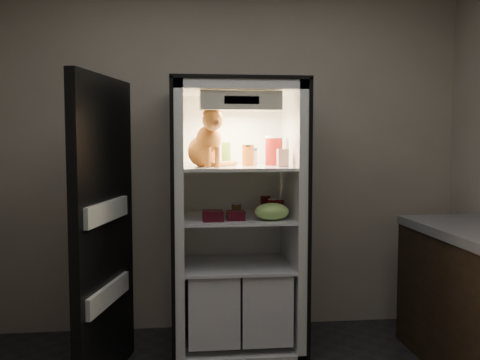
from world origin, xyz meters
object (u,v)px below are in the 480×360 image
Objects in this scene: tabby_cat at (206,144)px; mayo_tub at (251,157)px; cream_carton at (283,158)px; grape_bag at (272,212)px; soda_can_b at (279,207)px; soda_can_c at (273,208)px; refrigerator at (236,236)px; condiment_jar at (236,209)px; soda_can_a at (266,204)px; berry_box_right at (236,215)px; parmesan_shaker at (226,154)px; berry_box_left at (213,216)px; pepper_jar at (274,151)px; salsa_jar at (248,155)px.

mayo_tub is (0.32, 0.15, -0.09)m from tabby_cat.
tabby_cat is at bearing 169.90° from cream_carton.
grape_bag is (0.10, -0.28, -0.35)m from mayo_tub.
soda_can_b is 0.98× the size of soda_can_c.
condiment_jar is at bearing -93.00° from refrigerator.
cream_carton reaches higher than soda_can_c.
soda_can_a is 1.14× the size of berry_box_right.
soda_can_a is (0.29, 0.04, -0.36)m from parmesan_shaker.
mayo_tub is at bearing 17.09° from refrigerator.
soda_can_a is 0.49m from berry_box_left.
cream_carton is (0.02, -0.22, -0.04)m from pepper_jar.
condiment_jar is (-0.08, 0.01, -0.38)m from salsa_jar.
grape_bag is (0.14, -0.19, -0.37)m from salsa_jar.
berry_box_left is at bearing -93.62° from tabby_cat.
soda_can_a reaches higher than berry_box_right.
parmesan_shaker reaches higher than berry_box_right.
soda_can_a is at bearing 99.77° from soda_can_c.
salsa_jar reaches higher than cream_carton.
mayo_tub is at bearing 7.25° from parmesan_shaker.
tabby_cat is 1.97× the size of pepper_jar.
soda_can_a is at bearing 139.82° from pepper_jar.
salsa_jar is at bearing -25.01° from parmesan_shaker.
tabby_cat is 0.68m from soda_can_b.
salsa_jar is 0.71× the size of pepper_jar.
salsa_jar is 1.08× the size of soda_can_a.
soda_can_b is 0.20m from grape_bag.
refrigerator is 0.69m from tabby_cat.
parmesan_shaker is at bearing 168.73° from soda_can_b.
soda_can_c is at bearing 113.95° from cream_carton.
condiment_jar is at bearing -42.36° from parmesan_shaker.
parmesan_shaker reaches higher than soda_can_c.
parmesan_shaker is 0.34m from pepper_jar.
soda_can_c is 1.03× the size of berry_box_right.
soda_can_b is 0.52× the size of grape_bag.
refrigerator reaches higher than pepper_jar.
pepper_jar is at bearing 28.79° from berry_box_left.
cream_carton is 0.37m from soda_can_c.
grape_bag is at bearing -150.13° from cream_carton.
grape_bag is 0.24m from berry_box_right.
tabby_cat is 0.64m from soda_can_c.
parmesan_shaker is 0.48m from berry_box_left.
soda_can_c is at bearing -21.49° from refrigerator.
pepper_jar is at bearing 19.68° from salsa_jar.
soda_can_a is at bearing 14.15° from refrigerator.
mayo_tub is at bearing 127.63° from cream_carton.
soda_can_a is at bearing 1.03° from tabby_cat.
soda_can_c is 0.15m from grape_bag.
grape_bag is (0.22, -0.20, 0.01)m from condiment_jar.
refrigerator is at bearing -9.33° from parmesan_shaker.
soda_can_b reaches higher than berry_box_left.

